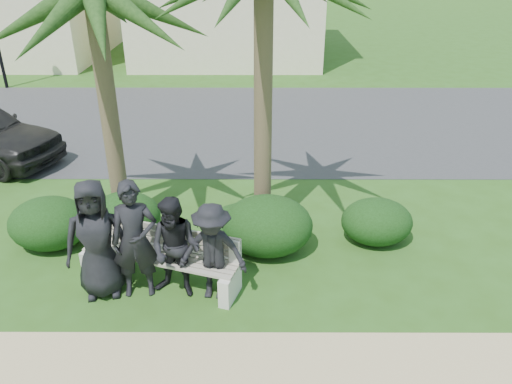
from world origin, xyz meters
TOP-DOWN VIEW (x-y plane):
  - ground at (0.00, 0.00)m, footprint 160.00×160.00m
  - footpath at (0.00, -1.80)m, footprint 30.00×1.60m
  - asphalt_street at (0.00, 8.00)m, footprint 160.00×8.00m
  - park_bench at (-1.19, 0.18)m, footprint 2.70×1.33m
  - man_a at (-2.03, -0.08)m, footprint 1.03×0.78m
  - man_b at (-1.46, -0.09)m, footprint 0.74×0.54m
  - man_c at (-0.87, -0.12)m, footprint 0.93×0.81m
  - man_d at (-0.32, -0.18)m, footprint 1.08×0.71m
  - hedge_a at (-3.32, 1.27)m, footprint 1.42×1.17m
  - hedge_b at (-2.08, 1.63)m, footprint 1.29×1.07m
  - hedge_c at (0.06, 1.29)m, footprint 1.20×0.99m
  - hedge_d at (0.51, 1.11)m, footprint 1.58×1.31m
  - hedge_f at (2.48, 1.42)m, footprint 1.27×1.05m

SIDE VIEW (x-z plane):
  - ground at x=0.00m, z-range 0.00..0.00m
  - footpath at x=0.00m, z-range -0.01..0.01m
  - asphalt_street at x=0.00m, z-range -0.01..0.01m
  - hedge_c at x=0.06m, z-range 0.00..0.78m
  - park_bench at x=-1.19m, z-range -0.04..0.84m
  - hedge_f at x=2.48m, z-range 0.00..0.83m
  - hedge_b at x=-2.08m, z-range 0.00..0.84m
  - hedge_a at x=-3.32m, z-range 0.00..0.93m
  - hedge_d at x=0.51m, z-range 0.00..1.03m
  - man_d at x=-0.32m, z-range 0.00..1.57m
  - man_c at x=-0.87m, z-range 0.00..1.63m
  - man_b at x=-1.46m, z-range 0.00..1.89m
  - man_a at x=-2.03m, z-range 0.00..1.89m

